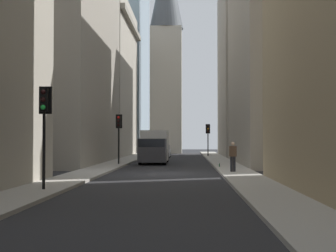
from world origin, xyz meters
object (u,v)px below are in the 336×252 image
traffic_light_foreground (44,113)px  pedestrian (233,155)px  traffic_light_far_junction (208,133)px  discarded_bottle (219,165)px  delivery_truck (154,147)px  traffic_light_midblock (119,127)px  sedan_silver (162,152)px

traffic_light_foreground → pedestrian: bearing=-39.0°
traffic_light_far_junction → discarded_bottle: traffic_light_far_junction is taller
delivery_truck → traffic_light_midblock: 4.48m
traffic_light_foreground → discarded_bottle: (15.42, -7.94, -2.89)m
delivery_truck → traffic_light_far_junction: size_ratio=1.74×
traffic_light_foreground → sedan_silver: bearing=-4.6°
sedan_silver → pedestrian: (-24.82, -5.61, 0.47)m
delivery_truck → traffic_light_midblock: traffic_light_midblock is taller
sedan_silver → traffic_light_foreground: size_ratio=1.05×
traffic_light_foreground → traffic_light_midblock: 18.96m
pedestrian → discarded_bottle: size_ratio=6.71×
traffic_light_foreground → traffic_light_midblock: traffic_light_foreground is taller
sedan_silver → traffic_light_far_junction: (2.04, -5.25, 2.20)m
traffic_light_foreground → discarded_bottle: bearing=-27.2°
discarded_bottle → traffic_light_foreground: bearing=152.8°
sedan_silver → discarded_bottle: bearing=-165.5°
traffic_light_midblock → discarded_bottle: bearing=-114.6°
traffic_light_midblock → pedestrian: traffic_light_midblock is taller
traffic_light_foreground → traffic_light_far_junction: traffic_light_foreground is taller
discarded_bottle → traffic_light_midblock: bearing=65.4°
delivery_truck → sedan_silver: 13.00m
traffic_light_far_junction → delivery_truck: bearing=160.7°
delivery_truck → sedan_silver: (12.97, -0.00, -0.80)m
delivery_truck → discarded_bottle: 8.62m
sedan_silver → discarded_bottle: (-19.79, -5.12, -0.42)m
traffic_light_midblock → traffic_light_far_junction: bearing=-23.2°
traffic_light_foreground → discarded_bottle: size_ratio=15.11×
traffic_light_midblock → pedestrian: bearing=-136.2°
traffic_light_foreground → traffic_light_far_junction: bearing=-12.2°
sedan_silver → traffic_light_midblock: traffic_light_midblock is taller
traffic_light_foreground → pedestrian: size_ratio=2.25×
traffic_light_foreground → traffic_light_midblock: size_ratio=1.04×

